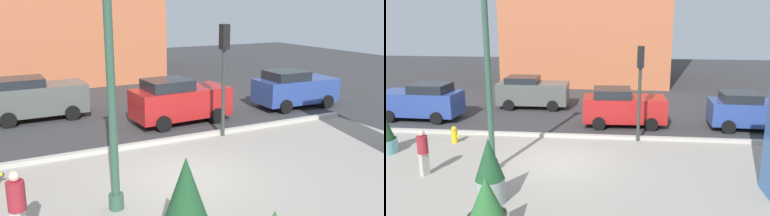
{
  "view_description": "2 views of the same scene",
  "coord_description": "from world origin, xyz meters",
  "views": [
    {
      "loc": [
        -4.89,
        -10.11,
        4.86
      ],
      "look_at": [
        0.62,
        0.77,
        1.83
      ],
      "focal_mm": 39.32,
      "sensor_mm": 36.0,
      "label": 1
    },
    {
      "loc": [
        2.13,
        -13.98,
        5.62
      ],
      "look_at": [
        0.63,
        0.46,
        2.05
      ],
      "focal_mm": 37.26,
      "sensor_mm": 36.0,
      "label": 2
    }
  ],
  "objects": [
    {
      "name": "car_intersection",
      "position": [
        -2.94,
        8.6,
        0.94
      ],
      "size": [
        4.12,
        2.03,
        1.85
      ],
      "color": "#565B56",
      "rests_on": "ground_plane"
    },
    {
      "name": "plaza_pavement",
      "position": [
        0.0,
        -2.0,
        0.0
      ],
      "size": [
        18.0,
        10.0,
        0.02
      ],
      "primitive_type": "cube",
      "color": "#9E998E",
      "rests_on": "ground_plane"
    },
    {
      "name": "potted_plant_near_left",
      "position": [
        -1.6,
        -3.36,
        1.0
      ],
      "size": [
        0.89,
        0.89,
        2.03
      ],
      "color": "gray",
      "rests_on": "ground_plane"
    },
    {
      "name": "potted_plant_by_pillar",
      "position": [
        -1.02,
        -5.36,
        0.76
      ],
      "size": [
        1.07,
        1.07,
        1.71
      ],
      "color": "gray",
      "rests_on": "ground_plane"
    },
    {
      "name": "ground_plane",
      "position": [
        0.0,
        4.0,
        0.0
      ],
      "size": [
        60.0,
        60.0,
        0.0
      ],
      "primitive_type": "plane",
      "color": "#38383A"
    },
    {
      "name": "car_far_lane",
      "position": [
        2.35,
        5.38,
        0.94
      ],
      "size": [
        4.12,
        2.18,
        1.88
      ],
      "color": "red",
      "rests_on": "ground_plane"
    },
    {
      "name": "pedestrian_on_sidewalk",
      "position": [
        -4.54,
        -1.63,
        0.92
      ],
      "size": [
        0.49,
        0.49,
        1.66
      ],
      "color": "#B2AD9E",
      "rests_on": "ground_plane"
    },
    {
      "name": "fire_hydrant",
      "position": [
        -4.91,
        1.86,
        0.37
      ],
      "size": [
        0.36,
        0.26,
        0.75
      ],
      "color": "gold",
      "rests_on": "ground_plane"
    },
    {
      "name": "curb_strip",
      "position": [
        0.0,
        3.12,
        0.08
      ],
      "size": [
        18.0,
        0.24,
        0.16
      ],
      "primitive_type": "cube",
      "color": "#B7B2A8",
      "rests_on": "ground_plane"
    },
    {
      "name": "lamp_post",
      "position": [
        -2.31,
        -0.95,
        3.49
      ],
      "size": [
        0.44,
        0.44,
        7.15
      ],
      "color": "#335642",
      "rests_on": "ground_plane"
    },
    {
      "name": "car_curb_east",
      "position": [
        8.45,
        5.35,
        0.9
      ],
      "size": [
        3.98,
        2.13,
        1.79
      ],
      "color": "#2D4793",
      "rests_on": "ground_plane"
    },
    {
      "name": "traffic_light_far_side",
      "position": [
        3.02,
        2.94,
        2.82
      ],
      "size": [
        0.28,
        0.42,
        4.16
      ],
      "color": "#333833",
      "rests_on": "ground_plane"
    },
    {
      "name": "car_curb_west",
      "position": [
        -8.17,
        5.48,
        0.95
      ],
      "size": [
        4.23,
        2.13,
        1.91
      ],
      "color": "#2D4793",
      "rests_on": "ground_plane"
    }
  ]
}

